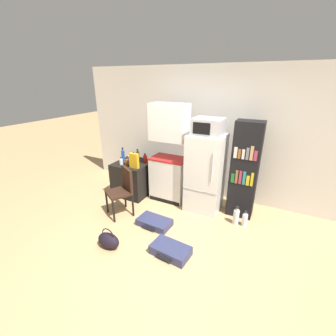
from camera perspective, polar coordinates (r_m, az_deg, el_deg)
The scene contains 21 objects.
ground_plane at distance 3.57m, azimuth -0.22°, elevation -19.55°, with size 24.00×24.00×0.00m, color tan.
wall_back at distance 4.63m, azimuth 13.63°, elevation 8.02°, with size 6.40×0.10×2.62m.
side_table at distance 4.94m, azimuth -8.74°, elevation -2.48°, with size 0.71×0.73×0.71m.
kitchen_hutch at distance 4.46m, azimuth 0.30°, elevation 2.64°, with size 0.72×0.47×1.95m.
refrigerator at distance 4.20m, azimuth 9.41°, elevation -1.39°, with size 0.64×0.59×1.46m.
microwave at distance 3.94m, azimuth 10.17°, elevation 10.34°, with size 0.51×0.44×0.28m.
bookshelf at distance 4.13m, azimuth 18.83°, elevation -0.63°, with size 0.45×0.32×1.74m.
bottle_blue_soda at distance 4.84m, azimuth -11.35°, elevation 3.04°, with size 0.07×0.07×0.31m.
bottle_olive_oil at distance 4.88m, azimuth -7.70°, elevation 3.12°, with size 0.07×0.07×0.25m.
bottle_amber_beer at distance 4.67m, azimuth -10.44°, elevation 1.54°, with size 0.08×0.08×0.15m.
bottle_ketchup_red at distance 4.75m, azimuth -5.84°, elevation 2.35°, with size 0.08×0.08×0.19m.
bottle_milk_white at distance 4.97m, azimuth -8.76°, elevation 2.96°, with size 0.08×0.08×0.16m.
bottle_clear_short at distance 4.70m, azimuth -11.81°, elevation 1.57°, with size 0.08×0.08×0.16m.
bowl at distance 5.14m, azimuth -9.40°, elevation 2.95°, with size 0.13×0.13×0.04m.
cereal_box at distance 4.46m, azimuth -8.61°, elevation 1.84°, with size 0.19×0.07×0.30m.
chair at distance 4.15m, azimuth -11.38°, elevation -4.89°, with size 0.55×0.55×0.89m.
suitcase_large_flat at distance 3.98m, azimuth -3.47°, elevation -13.57°, with size 0.59×0.38×0.12m.
suitcase_small_flat at distance 3.43m, azimuth 0.63°, elevation -20.15°, with size 0.58×0.39×0.14m.
handbag at distance 3.61m, azimuth -14.86°, elevation -17.35°, with size 0.36×0.20×0.33m.
water_bottle_front at distance 4.14m, azimuth 16.91°, elevation -11.73°, with size 0.10×0.10×0.34m.
water_bottle_middle at distance 4.14m, azimuth 18.90°, elevation -12.30°, with size 0.09×0.09×0.29m.
Camera 1 is at (1.24, -2.39, 2.35)m, focal length 24.00 mm.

